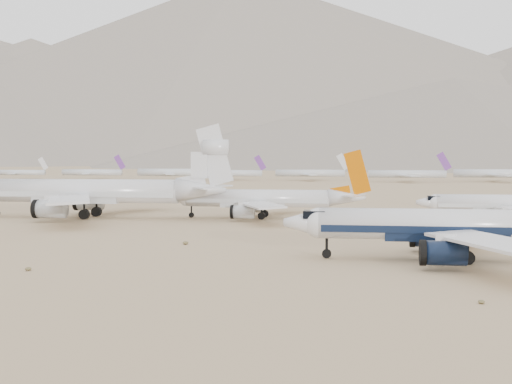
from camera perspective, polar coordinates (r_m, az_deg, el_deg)
ground at (r=102.61m, az=9.12°, el=-5.48°), size 7000.00×7000.00×0.00m
main_airliner at (r=105.06m, az=16.75°, el=-2.66°), size 50.94×49.75×17.98m
row2_orange_tail at (r=168.07m, az=0.78°, el=-0.58°), size 45.72×44.72×16.31m
row2_white_trijet at (r=173.49m, az=-12.62°, el=0.08°), size 62.90×61.47×22.29m
distant_storage_row at (r=411.89m, az=9.14°, el=1.49°), size 513.73×63.34×16.00m
mountain_range at (r=1759.72m, az=10.68°, el=8.66°), size 7354.00×3024.00×470.00m
desert_scrub at (r=83.19m, az=-5.20°, el=-7.25°), size 233.60×121.67×0.63m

